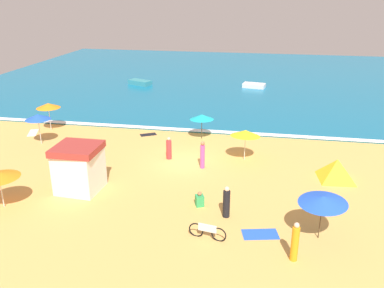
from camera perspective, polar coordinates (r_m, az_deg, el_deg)
name	(u,v)px	position (r m, az deg, el deg)	size (l,w,h in m)	color
ground_plane	(183,162)	(27.15, -1.22, -2.55)	(60.00, 60.00, 0.00)	#E0A856
ocean_water	(227,78)	(53.72, 4.91, 9.25)	(60.00, 44.00, 0.10)	#146B93
wave_breaker_foam	(199,130)	(32.89, 1.00, 1.91)	(57.00, 0.70, 0.01)	white
lifeguard_cabana	(79,168)	(23.83, -15.54, -3.20)	(2.44, 2.37, 2.70)	white
beach_umbrella_0	(202,117)	(30.87, 1.38, 3.81)	(2.44, 2.45, 1.96)	#4C3823
beach_umbrella_1	(323,200)	(19.24, 17.86, -7.42)	(3.12, 3.12, 2.24)	#4C3823
beach_umbrella_2	(48,106)	(34.61, -19.49, 5.08)	(2.50, 2.50, 2.28)	silver
beach_umbrella_3	(38,117)	(31.75, -20.78, 3.55)	(1.99, 1.99, 2.28)	silver
beach_umbrella_4	(245,133)	(27.11, 7.50, 1.52)	(2.46, 2.48, 2.17)	silver
beach_tent	(337,169)	(25.99, 19.57, -3.37)	(2.86, 2.85, 1.30)	yellow
parked_bicycle	(207,231)	(19.12, 2.16, -12.11)	(1.80, 0.39, 0.76)	black
beachgoer_1	(295,243)	(18.04, 14.20, -13.22)	(0.45, 0.45, 1.82)	orange
beachgoer_2	(169,149)	(27.47, -3.25, -0.68)	(0.44, 0.44, 1.54)	red
beachgoer_3	(226,203)	(20.63, 4.84, -8.18)	(0.49, 0.49, 1.68)	black
beachgoer_4	(200,200)	(21.75, 1.07, -7.83)	(0.56, 0.56, 0.82)	green
beachgoer_5	(202,155)	(25.96, 1.47, -1.53)	(0.39, 0.39, 1.81)	#D84CA5
beach_towel_1	(148,135)	(32.42, -6.14, 1.32)	(1.42, 1.19, 0.01)	black
beach_towel_2	(33,133)	(35.07, -21.36, 1.48)	(1.23, 1.85, 0.01)	white
beach_towel_3	(260,234)	(19.85, 9.52, -12.35)	(1.85, 1.27, 0.01)	blue
small_boat_0	(140,82)	(49.50, -7.30, 8.54)	(3.01, 2.24, 0.55)	teal
small_boat_1	(254,85)	(48.17, 8.67, 8.10)	(2.68, 1.75, 0.49)	white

